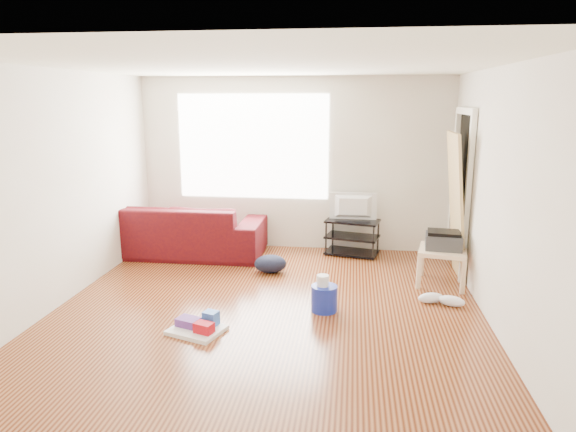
# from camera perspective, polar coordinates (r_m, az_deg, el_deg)

# --- Properties ---
(room) EXTENTS (4.51, 5.01, 2.51)m
(room) POSITION_cam_1_polar(r_m,az_deg,el_deg) (5.20, -1.56, 2.53)
(room) COLOR #471708
(room) RESTS_ON ground
(sofa) EXTENTS (2.52, 0.98, 0.74)m
(sofa) POSITION_cam_1_polar(r_m,az_deg,el_deg) (7.62, -12.27, -4.06)
(sofa) COLOR black
(sofa) RESTS_ON ground
(tv_stand) EXTENTS (0.81, 0.57, 0.51)m
(tv_stand) POSITION_cam_1_polar(r_m,az_deg,el_deg) (7.38, 7.15, -2.29)
(tv_stand) COLOR black
(tv_stand) RESTS_ON ground
(tv) EXTENTS (0.66, 0.09, 0.38)m
(tv) POSITION_cam_1_polar(r_m,az_deg,el_deg) (7.28, 7.24, 1.01)
(tv) COLOR black
(tv) RESTS_ON tv_stand
(side_table) EXTENTS (0.64, 0.64, 0.44)m
(side_table) POSITION_cam_1_polar(r_m,az_deg,el_deg) (6.41, 16.80, -4.11)
(side_table) COLOR tan
(side_table) RESTS_ON ground
(printer) EXTENTS (0.45, 0.36, 0.22)m
(printer) POSITION_cam_1_polar(r_m,az_deg,el_deg) (6.36, 16.90, -2.59)
(printer) COLOR #2D2E30
(printer) RESTS_ON side_table
(bucket) EXTENTS (0.33, 0.33, 0.28)m
(bucket) POSITION_cam_1_polar(r_m,az_deg,el_deg) (5.53, 4.02, -10.44)
(bucket) COLOR navy
(bucket) RESTS_ON ground
(toilet_paper) EXTENTS (0.13, 0.13, 0.12)m
(toilet_paper) POSITION_cam_1_polar(r_m,az_deg,el_deg) (5.46, 3.85, -8.53)
(toilet_paper) COLOR silver
(toilet_paper) RESTS_ON bucket
(cleaning_tray) EXTENTS (0.59, 0.53, 0.17)m
(cleaning_tray) POSITION_cam_1_polar(r_m,az_deg,el_deg) (5.12, -9.93, -11.98)
(cleaning_tray) COLOR white
(cleaning_tray) RESTS_ON ground
(backpack) EXTENTS (0.47, 0.40, 0.23)m
(backpack) POSITION_cam_1_polar(r_m,az_deg,el_deg) (6.67, -1.97, -6.25)
(backpack) COLOR black
(backpack) RESTS_ON ground
(sneakers) EXTENTS (0.52, 0.27, 0.12)m
(sneakers) POSITION_cam_1_polar(r_m,az_deg,el_deg) (5.89, 16.64, -8.88)
(sneakers) COLOR silver
(sneakers) RESTS_ON ground
(door_panel) EXTENTS (0.22, 0.72, 1.80)m
(door_panel) POSITION_cam_1_polar(r_m,az_deg,el_deg) (6.86, 17.65, -6.32)
(door_panel) COLOR tan
(door_panel) RESTS_ON ground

